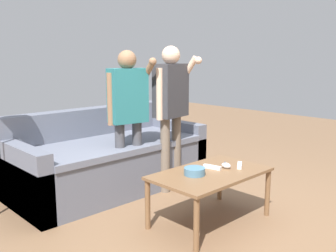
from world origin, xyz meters
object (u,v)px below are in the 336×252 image
Objects in this scene: snack_bowl at (195,171)px; player_right at (171,101)px; coffee_table at (210,178)px; player_center at (128,107)px; game_remote_wand_far at (212,167)px; couch at (108,160)px; game_remote_nunchuk at (226,165)px; game_remote_wand_near at (240,165)px.

player_right is (0.48, 0.76, 0.47)m from snack_bowl.
coffee_table is 0.69× the size of player_center.
game_remote_wand_far is at bearing 1.84° from snack_bowl.
player_center is at bearing -90.92° from couch.
game_remote_nunchuk is (0.33, -0.06, -0.01)m from snack_bowl.
player_right reaches higher than game_remote_nunchuk.
game_remote_wand_far is at bearing 148.94° from game_remote_wand_near.
player_center is at bearing 97.38° from coffee_table.
player_right is at bearing -49.49° from couch.
couch is 1.40× the size of player_center.
couch is 1.29m from snack_bowl.
snack_bowl is at bearing 164.76° from game_remote_wand_near.
player_center is at bearing 107.30° from game_remote_nunchuk.
coffee_table is at bearing 172.70° from game_remote_nunchuk.
couch is at bearing 102.41° from game_remote_nunchuk.
game_remote_nunchuk is at bearing -99.88° from player_right.
player_center is 9.87× the size of game_remote_wand_near.
couch reaches higher than game_remote_wand_far.
game_remote_wand_far is at bearing 145.23° from game_remote_nunchuk.
coffee_table is at bearing -82.62° from player_center.
player_center is (-0.12, 0.94, 0.52)m from coffee_table.
game_remote_nunchuk is 0.13m from game_remote_wand_near.
snack_bowl is at bearing -178.16° from game_remote_wand_far.
player_center is 0.97× the size of player_right.
couch is 1.29m from game_remote_wand_far.
game_remote_wand_far is (-0.24, -0.75, -0.48)m from player_right.
coffee_table is 6.06× the size of game_remote_wand_far.
game_remote_wand_far is (-0.10, 0.07, -0.01)m from game_remote_nunchuk.
game_remote_wand_near is 0.89× the size of game_remote_wand_far.
game_remote_nunchuk is 0.06× the size of player_center.
snack_bowl reaches higher than game_remote_wand_near.
player_right is (0.14, 0.82, 0.47)m from game_remote_nunchuk.
game_remote_wand_near is at bearing -15.24° from snack_bowl.
player_center is at bearing 162.60° from player_right.
player_right is at bearing -17.40° from player_center.
couch is 13.78× the size of game_remote_wand_near.
game_remote_wand_far is (0.08, 0.05, 0.07)m from coffee_table.
game_remote_nunchuk reaches higher than game_remote_wand_near.
player_center is (0.03, 0.90, 0.44)m from snack_bowl.
game_remote_wand_near reaches higher than coffee_table.
snack_bowl is at bearing 169.35° from game_remote_nunchuk.
coffee_table is 11.34× the size of game_remote_nunchuk.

